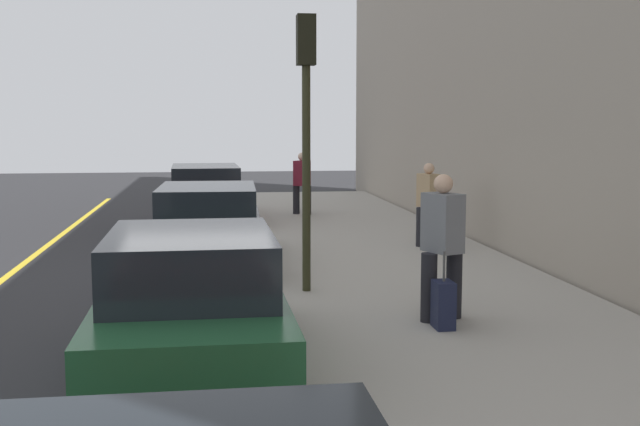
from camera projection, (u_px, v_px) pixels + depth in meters
ground_plane at (199, 275)px, 13.47m from camera, size 56.00×56.00×0.00m
sidewalk at (389, 266)px, 13.91m from camera, size 28.00×4.60×0.15m
lane_stripe_centre at (2, 280)px, 13.04m from camera, size 28.00×0.14×0.01m
snow_bank_curb at (245, 292)px, 11.63m from camera, size 7.41×0.56×0.22m
parked_car_green at (192, 304)px, 8.04m from camera, size 4.30×1.93×1.51m
parked_car_charcoal at (208, 229)px, 13.66m from camera, size 4.53×2.01×1.51m
parked_car_maroon at (205, 195)px, 19.82m from camera, size 4.84×2.00×1.51m
pedestrian_grey_coat at (442, 243)px, 9.74m from camera, size 0.57×0.57×1.81m
pedestrian_burgundy_coat at (302, 181)px, 20.92m from camera, size 0.52×0.49×1.63m
pedestrian_tan_coat at (428, 202)px, 15.59m from camera, size 0.51×0.52×1.64m
traffic_light_pole at (306, 104)px, 11.24m from camera, size 0.35×0.26×3.93m
rolling_suitcase at (443, 304)px, 9.41m from camera, size 0.34×0.22×0.93m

